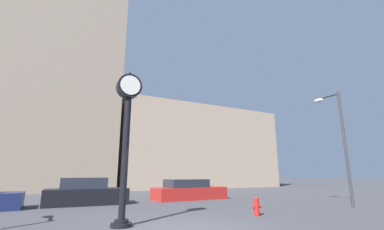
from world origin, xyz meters
The scene contains 7 objects.
building_tall_tower centered at (-4.28, 24.00, 17.35)m, with size 12.04×12.00×34.70m.
building_storefront_row centered at (12.37, 24.00, 4.85)m, with size 20.22×12.00×9.69m.
street_clock centered at (-1.49, 1.36, 3.18)m, with size 0.84×0.66×5.14m.
car_black centered at (-1.88, 8.18, 0.60)m, with size 4.27×1.91×1.41m.
car_red centered at (4.38, 8.30, 0.54)m, with size 4.83×2.06×1.27m.
fire_hydrant_near centered at (3.75, 1.08, 0.37)m, with size 0.48×0.21×0.73m.
street_lamp_right centered at (9.74, 1.28, 4.01)m, with size 0.36×1.57×5.98m.
Camera 1 is at (-3.48, -7.25, 1.61)m, focal length 24.00 mm.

